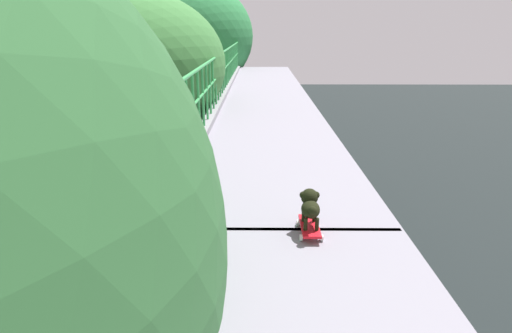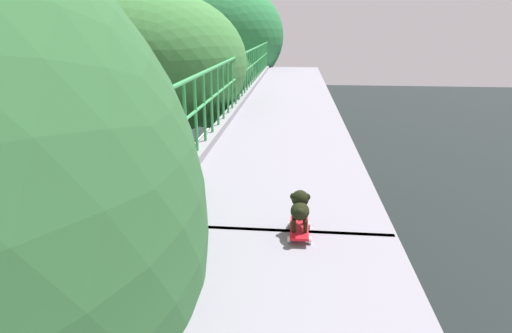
{
  "view_description": "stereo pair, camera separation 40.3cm",
  "coord_description": "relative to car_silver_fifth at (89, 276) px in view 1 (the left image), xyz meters",
  "views": [
    {
      "loc": [
        0.74,
        -2.6,
        8.05
      ],
      "look_at": [
        0.71,
        1.94,
        6.53
      ],
      "focal_mm": 29.24,
      "sensor_mm": 36.0,
      "label": 1
    },
    {
      "loc": [
        1.15,
        -2.58,
        8.05
      ],
      "look_at": [
        0.71,
        1.94,
        6.53
      ],
      "focal_mm": 29.24,
      "sensor_mm": 36.0,
      "label": 2
    }
  ],
  "objects": [
    {
      "name": "roadside_tree_mid",
      "position": [
        2.37,
        -1.0,
        6.46
      ],
      "size": [
        4.23,
        4.23,
        8.89
      ],
      "color": "#4A3B2D",
      "rests_on": "ground"
    },
    {
      "name": "toy_skateboard",
      "position": [
        5.77,
        -7.74,
        5.63
      ],
      "size": [
        0.21,
        0.46,
        0.08
      ],
      "color": "red",
      "rests_on": "overpass_deck"
    },
    {
      "name": "green_railing",
      "position": [
        4.31,
        -8.6,
        5.83
      ],
      "size": [
        0.2,
        33.96,
        1.19
      ],
      "color": "gray",
      "rests_on": "overpass_deck"
    },
    {
      "name": "small_dog",
      "position": [
        5.77,
        -7.72,
        5.84
      ],
      "size": [
        0.19,
        0.38,
        0.32
      ],
      "color": "black",
      "rests_on": "toy_skateboard"
    },
    {
      "name": "roadside_tree_farthest",
      "position": [
        1.99,
        10.13,
        6.9
      ],
      "size": [
        5.97,
        5.97,
        10.26
      ],
      "color": "brown",
      "rests_on": "ground"
    },
    {
      "name": "roadside_tree_far",
      "position": [
        2.2,
        6.24,
        4.9
      ],
      "size": [
        3.99,
        3.99,
        7.29
      ],
      "color": "brown",
      "rests_on": "ground"
    },
    {
      "name": "overpass_deck",
      "position": [
        5.46,
        -8.6,
        5.3
      ],
      "size": [
        2.4,
        35.75,
        0.54
      ],
      "color": "gray",
      "rests_on": "bridge_pier"
    },
    {
      "name": "city_bus",
      "position": [
        -3.58,
        11.02,
        1.03
      ],
      "size": [
        2.66,
        11.22,
        2.98
      ],
      "color": "white",
      "rests_on": "ground"
    },
    {
      "name": "car_silver_fifth",
      "position": [
        0.0,
        0.0,
        0.0
      ],
      "size": [
        2.01,
        4.58,
        1.42
      ],
      "color": "#AFB6B4",
      "rests_on": "ground"
    }
  ]
}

